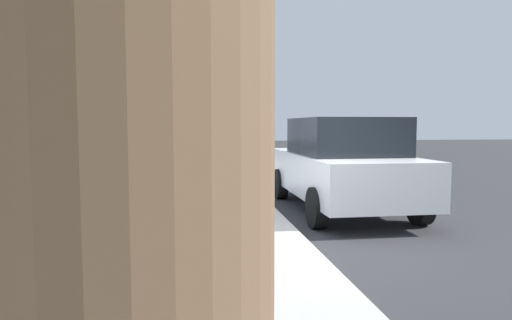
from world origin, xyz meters
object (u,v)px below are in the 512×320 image
object	(u,v)px
pedestrian_bystander	(159,166)
parking_meter	(255,160)
pedestrian_at_meter	(193,164)
traffic_signal	(209,96)
parked_sedan_near	(341,164)
trash_bin	(175,312)
parking_officer	(162,159)

from	to	relation	value
pedestrian_bystander	parking_meter	bearing A→B (deg)	-4.83
pedestrian_at_meter	traffic_signal	xyz separation A→B (m)	(8.60, -0.57, 1.44)
parked_sedan_near	trash_bin	size ratio (longest dim) A/B	4.36
parking_meter	pedestrian_bystander	size ratio (longest dim) A/B	0.80
parking_officer	pedestrian_bystander	bearing A→B (deg)	-63.89
pedestrian_bystander	parked_sedan_near	distance (m)	4.50
parking_meter	pedestrian_bystander	xyz separation A→B (m)	(-0.96, 1.20, 0.03)
parked_sedan_near	traffic_signal	xyz separation A→B (m)	(6.28, 2.25, 1.68)
traffic_signal	parked_sedan_near	bearing A→B (deg)	-160.30
parking_officer	parking_meter	bearing A→B (deg)	-1.40
traffic_signal	trash_bin	size ratio (longest dim) A/B	3.56
pedestrian_at_meter	pedestrian_bystander	world-z (taller)	pedestrian_bystander
parked_sedan_near	trash_bin	bearing A→B (deg)	153.02
parking_officer	traffic_signal	bearing A→B (deg)	106.63
parked_sedan_near	traffic_signal	size ratio (longest dim) A/B	1.22
trash_bin	pedestrian_at_meter	bearing A→B (deg)	-1.84
parking_officer	trash_bin	size ratio (longest dim) A/B	1.69
pedestrian_bystander	parked_sedan_near	xyz separation A→B (m)	(3.17, -3.19, -0.30)
parking_officer	traffic_signal	distance (m)	8.08
parking_meter	parked_sedan_near	xyz separation A→B (m)	(2.21, -1.99, -0.27)
parked_sedan_near	parking_meter	bearing A→B (deg)	138.03
parking_meter	trash_bin	world-z (taller)	parking_meter
pedestrian_bystander	parked_sedan_near	bearing A→B (deg)	1.39
parking_officer	parked_sedan_near	xyz separation A→B (m)	(1.61, -3.25, -0.25)
parking_meter	trash_bin	bearing A→B (deg)	165.10
pedestrian_at_meter	parking_officer	world-z (taller)	parking_officer
parked_sedan_near	trash_bin	xyz separation A→B (m)	(-5.75, 2.93, -0.24)
pedestrian_bystander	traffic_signal	bearing A→B (deg)	40.88
pedestrian_at_meter	parking_officer	size ratio (longest dim) A/B	0.99
trash_bin	parking_officer	bearing A→B (deg)	4.42
traffic_signal	parking_meter	bearing A→B (deg)	-178.24
parking_meter	parked_sedan_near	size ratio (longest dim) A/B	0.32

